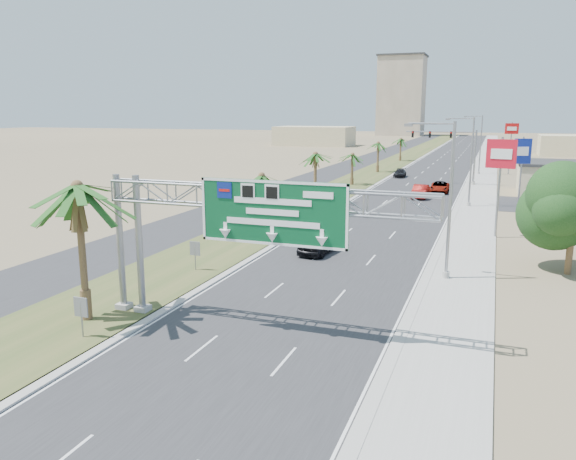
# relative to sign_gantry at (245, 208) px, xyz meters

# --- Properties ---
(ground) EXTENTS (600.00, 600.00, 0.00)m
(ground) POSITION_rel_sign_gantry_xyz_m (1.06, -9.93, -6.06)
(ground) COLOR #8C7A59
(ground) RESTS_ON ground
(road) EXTENTS (12.00, 300.00, 0.02)m
(road) POSITION_rel_sign_gantry_xyz_m (1.06, 100.07, -6.05)
(road) COLOR #28282B
(road) RESTS_ON ground
(sidewalk_right) EXTENTS (4.00, 300.00, 0.10)m
(sidewalk_right) POSITION_rel_sign_gantry_xyz_m (9.56, 100.07, -6.01)
(sidewalk_right) COLOR #9E9B93
(sidewalk_right) RESTS_ON ground
(median_grass) EXTENTS (7.00, 300.00, 0.12)m
(median_grass) POSITION_rel_sign_gantry_xyz_m (-8.94, 100.07, -6.00)
(median_grass) COLOR #384D22
(median_grass) RESTS_ON ground
(opposing_road) EXTENTS (8.00, 300.00, 0.02)m
(opposing_road) POSITION_rel_sign_gantry_xyz_m (-15.94, 100.07, -6.05)
(opposing_road) COLOR #28282B
(opposing_road) RESTS_ON ground
(sign_gantry) EXTENTS (16.75, 1.24, 7.50)m
(sign_gantry) POSITION_rel_sign_gantry_xyz_m (0.00, 0.00, 0.00)
(sign_gantry) COLOR gray
(sign_gantry) RESTS_ON ground
(palm_near) EXTENTS (5.70, 5.70, 8.35)m
(palm_near) POSITION_rel_sign_gantry_xyz_m (-8.14, -1.93, 0.87)
(palm_near) COLOR brown
(palm_near) RESTS_ON ground
(palm_row_b) EXTENTS (3.99, 3.99, 5.95)m
(palm_row_b) POSITION_rel_sign_gantry_xyz_m (-8.44, 22.07, -1.16)
(palm_row_b) COLOR brown
(palm_row_b) RESTS_ON ground
(palm_row_c) EXTENTS (3.99, 3.99, 6.75)m
(palm_row_c) POSITION_rel_sign_gantry_xyz_m (-8.44, 38.07, -0.39)
(palm_row_c) COLOR brown
(palm_row_c) RESTS_ON ground
(palm_row_d) EXTENTS (3.99, 3.99, 5.45)m
(palm_row_d) POSITION_rel_sign_gantry_xyz_m (-8.44, 56.07, -1.64)
(palm_row_d) COLOR brown
(palm_row_d) RESTS_ON ground
(palm_row_e) EXTENTS (3.99, 3.99, 6.15)m
(palm_row_e) POSITION_rel_sign_gantry_xyz_m (-8.44, 75.07, -0.97)
(palm_row_e) COLOR brown
(palm_row_e) RESTS_ON ground
(palm_row_f) EXTENTS (3.99, 3.99, 5.75)m
(palm_row_f) POSITION_rel_sign_gantry_xyz_m (-8.44, 100.07, -1.35)
(palm_row_f) COLOR brown
(palm_row_f) RESTS_ON ground
(streetlight_near) EXTENTS (3.27, 0.44, 10.00)m
(streetlight_near) POSITION_rel_sign_gantry_xyz_m (8.36, 12.07, -1.36)
(streetlight_near) COLOR gray
(streetlight_near) RESTS_ON ground
(streetlight_mid) EXTENTS (3.27, 0.44, 10.00)m
(streetlight_mid) POSITION_rel_sign_gantry_xyz_m (8.36, 42.07, -1.36)
(streetlight_mid) COLOR gray
(streetlight_mid) RESTS_ON ground
(streetlight_far) EXTENTS (3.27, 0.44, 10.00)m
(streetlight_far) POSITION_rel_sign_gantry_xyz_m (8.36, 78.07, -1.36)
(streetlight_far) COLOR gray
(streetlight_far) RESTS_ON ground
(signal_mast) EXTENTS (10.28, 0.71, 8.00)m
(signal_mast) POSITION_rel_sign_gantry_xyz_m (6.23, 62.05, -1.21)
(signal_mast) COLOR gray
(signal_mast) RESTS_ON ground
(oak_near) EXTENTS (4.50, 4.50, 6.80)m
(oak_near) POSITION_rel_sign_gantry_xyz_m (16.06, 16.07, -1.53)
(oak_near) COLOR brown
(oak_near) RESTS_ON ground
(median_signback_a) EXTENTS (0.75, 0.08, 2.08)m
(median_signback_a) POSITION_rel_sign_gantry_xyz_m (-6.74, -3.93, -4.61)
(median_signback_a) COLOR gray
(median_signback_a) RESTS_ON ground
(median_signback_b) EXTENTS (0.75, 0.08, 2.08)m
(median_signback_b) POSITION_rel_sign_gantry_xyz_m (-7.44, 8.07, -4.61)
(median_signback_b) COLOR gray
(median_signback_b) RESTS_ON ground
(tower_distant) EXTENTS (20.00, 16.00, 35.00)m
(tower_distant) POSITION_rel_sign_gantry_xyz_m (-30.94, 240.07, 11.44)
(tower_distant) COLOR gray
(tower_distant) RESTS_ON ground
(building_distant_left) EXTENTS (24.00, 14.00, 6.00)m
(building_distant_left) POSITION_rel_sign_gantry_xyz_m (-43.94, 150.07, -3.06)
(building_distant_left) COLOR #C3B383
(building_distant_left) RESTS_ON ground
(car_left_lane) EXTENTS (2.52, 5.15, 1.69)m
(car_left_lane) POSITION_rel_sign_gantry_xyz_m (-1.10, 15.89, -5.21)
(car_left_lane) COLOR black
(car_left_lane) RESTS_ON ground
(car_mid_lane) EXTENTS (1.75, 5.00, 1.65)m
(car_mid_lane) POSITION_rel_sign_gantry_xyz_m (2.56, 46.88, -5.23)
(car_mid_lane) COLOR #690B09
(car_mid_lane) RESTS_ON ground
(car_right_lane) EXTENTS (2.55, 5.26, 1.44)m
(car_right_lane) POSITION_rel_sign_gantry_xyz_m (4.36, 52.63, -5.34)
(car_right_lane) COLOR gray
(car_right_lane) RESTS_ON ground
(car_far) EXTENTS (2.01, 4.52, 1.29)m
(car_far) POSITION_rel_sign_gantry_xyz_m (-3.52, 69.08, -5.41)
(car_far) COLOR black
(car_far) RESTS_ON ground
(pole_sign_red_near) EXTENTS (2.42, 0.72, 8.54)m
(pole_sign_red_near) POSITION_rel_sign_gantry_xyz_m (11.48, 26.21, 0.62)
(pole_sign_red_near) COLOR gray
(pole_sign_red_near) RESTS_ON ground
(pole_sign_blue) EXTENTS (1.99, 0.90, 7.65)m
(pole_sign_blue) POSITION_rel_sign_gantry_xyz_m (14.06, 49.17, -0.41)
(pole_sign_blue) COLOR gray
(pole_sign_blue) RESTS_ON ground
(pole_sign_red_far) EXTENTS (2.22, 0.69, 8.88)m
(pole_sign_red_far) POSITION_rel_sign_gantry_xyz_m (13.37, 80.00, 0.97)
(pole_sign_red_far) COLOR gray
(pole_sign_red_far) RESTS_ON ground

